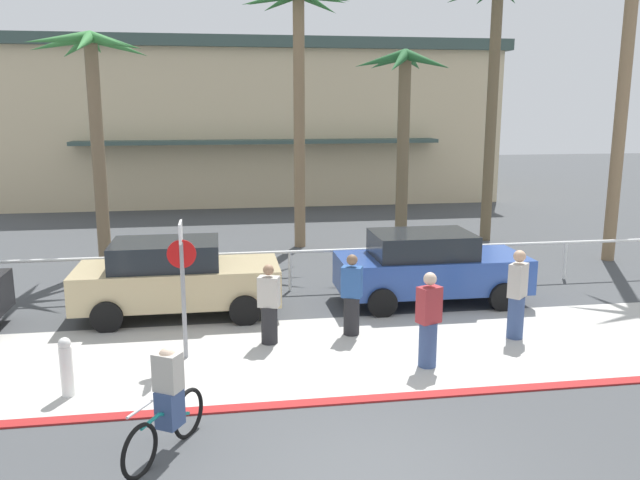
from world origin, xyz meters
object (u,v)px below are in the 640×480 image
pedestrian_1 (352,298)px  palm_tree_0 (93,87)px  car_tan_1 (176,277)px  pedestrian_0 (269,308)px  pedestrian_2 (428,324)px  palm_tree_4 (629,10)px  car_blue_2 (429,267)px  palm_tree_1 (298,50)px  stop_sign_bike_lane (182,270)px  bollard_1 (66,367)px  pedestrian_3 (517,298)px  palm_tree_2 (404,106)px  palm_tree_3 (494,48)px  cyclist_teal_0 (167,404)px

pedestrian_1 → palm_tree_0: bearing=132.1°
car_tan_1 → pedestrian_0: bearing=-47.5°
palm_tree_0 → pedestrian_2: size_ratio=3.74×
palm_tree_4 → car_blue_2: 9.75m
palm_tree_0 → palm_tree_1: size_ratio=0.81×
stop_sign_bike_lane → palm_tree_0: (-2.60, 7.24, 3.38)m
bollard_1 → palm_tree_4: size_ratio=0.10×
pedestrian_1 → stop_sign_bike_lane: bearing=-167.1°
car_tan_1 → pedestrian_3: bearing=-20.5°
bollard_1 → car_blue_2: car_blue_2 is taller
car_blue_2 → pedestrian_0: 4.47m
pedestrian_2 → pedestrian_0: bearing=149.6°
palm_tree_2 → pedestrian_2: 9.16m
palm_tree_3 → palm_tree_4: bearing=-54.5°
palm_tree_0 → pedestrian_2: (6.87, -8.31, -4.25)m
pedestrian_1 → pedestrian_2: (1.01, -1.82, 0.03)m
palm_tree_1 → pedestrian_0: size_ratio=5.05×
bollard_1 → palm_tree_4: bearing=27.6°
bollard_1 → car_tan_1: (1.48, 3.92, 0.35)m
stop_sign_bike_lane → car_tan_1: bearing=96.9°
palm_tree_1 → pedestrian_0: 10.45m
pedestrian_0 → pedestrian_2: pedestrian_2 is taller
palm_tree_3 → palm_tree_0: bearing=-170.1°
bollard_1 → palm_tree_1: bearing=64.5°
pedestrian_2 → palm_tree_2: bearing=77.5°
palm_tree_4 → cyclist_teal_0: palm_tree_4 is taller
palm_tree_1 → cyclist_teal_0: palm_tree_1 is taller
palm_tree_2 → pedestrian_1: bearing=-114.0°
car_blue_2 → pedestrian_0: (-3.92, -2.15, -0.14)m
palm_tree_4 → pedestrian_1: size_ratio=5.95×
palm_tree_1 → palm_tree_2: size_ratio=1.31×
palm_tree_2 → pedestrian_3: size_ratio=3.39×
cyclist_teal_0 → pedestrian_1: (3.33, 4.04, 0.08)m
car_tan_1 → pedestrian_1: bearing=-27.1°
bollard_1 → palm_tree_3: (11.51, 10.72, 5.88)m
bollard_1 → cyclist_teal_0: cyclist_teal_0 is taller
palm_tree_2 → car_blue_2: (-0.58, -4.44, -3.69)m
palm_tree_1 → palm_tree_2: 3.93m
palm_tree_3 → stop_sign_bike_lane: bearing=-136.0°
palm_tree_2 → pedestrian_3: palm_tree_2 is taller
palm_tree_0 → car_blue_2: size_ratio=1.48×
car_tan_1 → pedestrian_0: (1.90, -2.07, -0.14)m
cyclist_teal_0 → pedestrian_2: 4.88m
palm_tree_2 → car_tan_1: size_ratio=1.40×
palm_tree_2 → pedestrian_1: (-2.82, -6.34, -3.78)m
palm_tree_2 → palm_tree_1: bearing=143.1°
stop_sign_bike_lane → palm_tree_4: (12.17, 5.95, 5.50)m
palm_tree_1 → bollard_1: bearing=-115.5°
palm_tree_2 → car_tan_1: 8.66m
palm_tree_3 → car_blue_2: bearing=-122.1°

